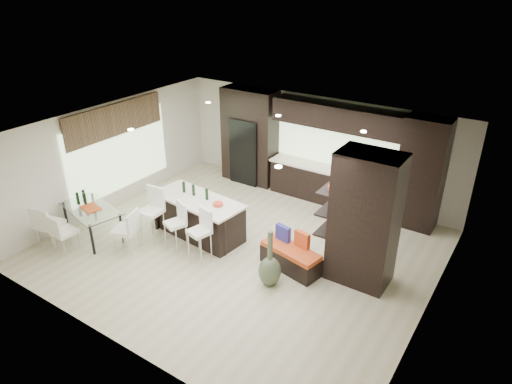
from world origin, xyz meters
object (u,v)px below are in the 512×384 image
Objects in this scene: kitchen_island at (199,217)px; bench at (291,258)px; stool_mid at (176,232)px; floor_vase at (270,258)px; dining_table at (93,222)px; chair_far at (50,227)px; stool_left at (152,221)px; chair_near at (65,234)px; chair_end at (126,233)px; stool_right at (200,241)px.

kitchen_island is 2.47m from bench.
floor_vase is (2.37, 0.08, 0.16)m from stool_mid.
dining_table is 0.91m from chair_far.
kitchen_island is at bearing 163.60° from floor_vase.
dining_table reaches higher than bench.
stool_left is 1.11× the size of chair_far.
kitchen_island is 2.43m from dining_table.
chair_far is at bearing -132.37° from kitchen_island.
floor_vase is 4.59m from chair_near.
chair_near is (0.00, -0.74, 0.05)m from dining_table.
chair_near is at bearing -142.70° from bench.
chair_near is (-4.44, -2.14, 0.17)m from bench.
kitchen_island is at bearing -168.89° from bench.
stool_left is at bearing 25.24° from chair_far.
bench is 1.06× the size of floor_vase.
chair_near is 1.32m from chair_end.
stool_left is 0.81× the size of bench.
floor_vase reaches higher than stool_right.
kitchen_island is 3.28m from chair_far.
kitchen_island is 1.04m from stool_right.
stool_left is 2.24m from chair_far.
stool_right reaches higher than stool_mid.
stool_mid is 0.96× the size of chair_far.
stool_left reaches higher than dining_table.
floor_vase reaches higher than chair_end.
bench is at bearing 5.51° from kitchen_island.
dining_table is 1.63× the size of chair_far.
chair_far reaches higher than stool_right.
chair_near is at bearing 104.92° from chair_end.
chair_end is (1.10, 0.00, 0.09)m from dining_table.
dining_table is at bearing -150.95° from bench.
stool_right is at bearing -177.08° from floor_vase.
chair_end is at bearing -123.32° from stool_mid.
kitchen_island reaches higher than dining_table.
kitchen_island is at bearing 49.05° from dining_table.
stool_left is at bearing -37.10° from chair_end.
kitchen_island is at bearing 110.69° from stool_mid.
stool_mid is 0.68m from stool_right.
stool_left reaches higher than stool_mid.
stool_right reaches higher than dining_table.
chair_far is 1.75m from chair_end.
kitchen_island is 2.36× the size of chair_far.
bench is 1.41× the size of chair_end.
stool_right is 3.43m from chair_far.
chair_near is (-4.35, -1.46, -0.19)m from floor_vase.
stool_mid is 2.83m from chair_far.
bench is 4.65m from dining_table.
kitchen_island is 2.48m from floor_vase.
bench is at bearing 11.21° from chair_far.
kitchen_island is at bearing 144.97° from stool_right.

